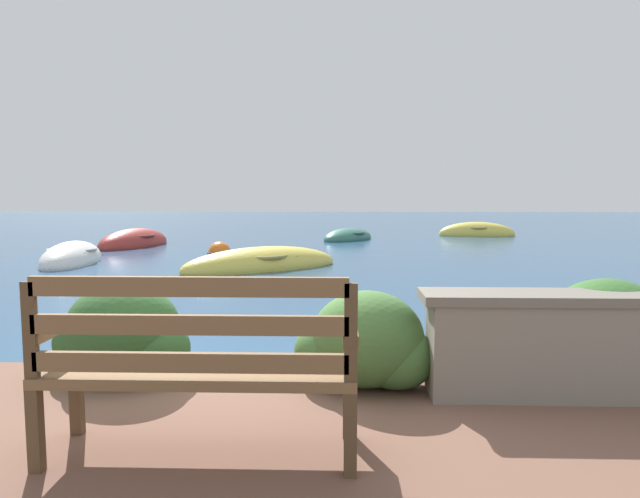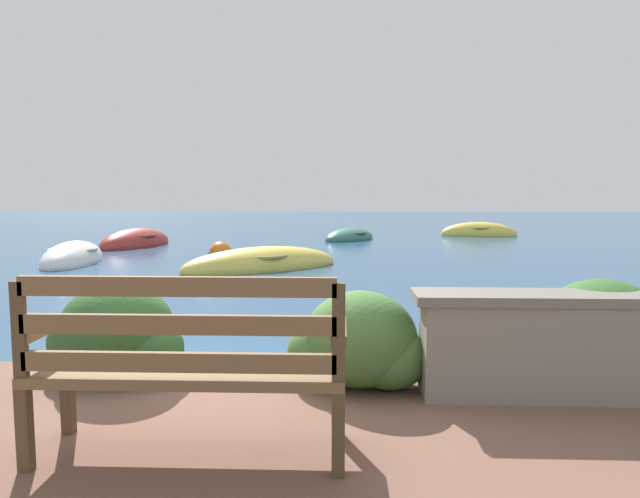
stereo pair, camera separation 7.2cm
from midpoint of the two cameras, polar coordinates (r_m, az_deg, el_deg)
name	(u,v)px [view 2 (the right image)]	position (r m, az deg, el deg)	size (l,w,h in m)	color
ground_plane	(220,392)	(4.55, -9.48, -13.93)	(80.00, 80.00, 0.00)	navy
park_bench	(188,362)	(2.88, -12.40, -10.95)	(1.54, 0.48, 0.93)	brown
stone_wall	(612,345)	(4.10, 27.62, -8.53)	(2.50, 0.39, 0.67)	gray
hedge_clump_left	(116,336)	(4.30, -19.28, -8.20)	(1.00, 0.72, 0.68)	#2D5628
hedge_clump_centre	(358,345)	(3.89, 4.38, -9.54)	(0.95, 0.69, 0.65)	#426B33
hedge_clump_right	(598,339)	(4.33, 26.51, -8.09)	(1.07, 0.77, 0.73)	#38662D
rowboat_nearest	(262,266)	(11.41, -5.65, -1.66)	(3.40, 2.89, 0.77)	#DBC64C
rowboat_mid	(73,260)	(13.34, -23.33, -1.01)	(1.36, 2.77, 0.82)	silver
rowboat_far	(136,244)	(16.85, -17.82, 0.51)	(1.82, 2.99, 0.88)	#9E2D28
rowboat_outer	(350,238)	(18.24, 3.09, 1.11)	(2.14, 2.51, 0.65)	#336B5B
rowboat_distant	(479,234)	(20.56, 15.70, 1.46)	(2.66, 1.11, 0.85)	#DBC64C
mooring_buoy	(221,253)	(13.59, -9.77, -0.40)	(0.59, 0.59, 0.54)	orange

